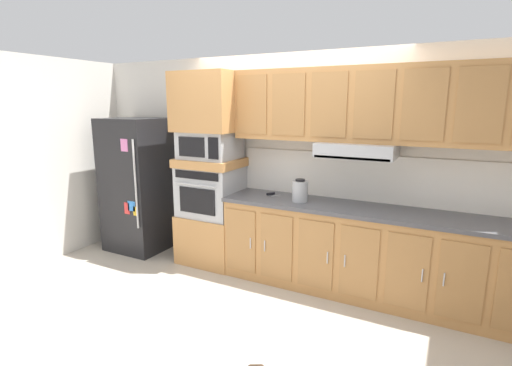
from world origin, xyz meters
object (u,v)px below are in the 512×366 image
built_in_oven (211,191)px  electric_kettle (300,191)px  screwdriver (271,194)px  microwave (210,145)px  refrigerator (138,185)px

built_in_oven → electric_kettle: size_ratio=2.92×
electric_kettle → screwdriver: bearing=163.5°
microwave → screwdriver: 0.94m
microwave → electric_kettle: size_ratio=2.68×
refrigerator → electric_kettle: bearing=0.5°
refrigerator → electric_kettle: size_ratio=7.33×
built_in_oven → microwave: bearing=-0.8°
microwave → screwdriver: bearing=5.1°
microwave → electric_kettle: (1.17, -0.05, -0.43)m
screwdriver → microwave: bearing=-174.9°
refrigerator → microwave: (1.13, 0.07, 0.58)m
microwave → electric_kettle: bearing=-2.3°
refrigerator → screwdriver: size_ratio=10.54×
refrigerator → microwave: bearing=3.4°
built_in_oven → microwave: 0.56m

